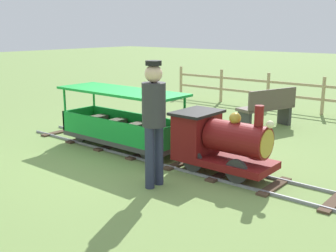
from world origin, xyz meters
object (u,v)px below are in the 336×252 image
at_px(conductor_person, 154,114).
at_px(park_bench, 267,108).
at_px(locomotive, 219,140).
at_px(passenger_car, 122,125).

bearing_deg(conductor_person, park_bench, -174.96).
xyz_separation_m(locomotive, conductor_person, (0.94, -0.37, 0.47)).
xyz_separation_m(conductor_person, park_bench, (-3.89, -0.34, -0.54)).
height_order(locomotive, conductor_person, conductor_person).
xyz_separation_m(locomotive, park_bench, (-2.95, -0.72, -0.07)).
height_order(passenger_car, park_bench, passenger_car).
relative_size(passenger_car, conductor_person, 1.45).
distance_m(conductor_person, park_bench, 3.94).
height_order(locomotive, passenger_car, locomotive).
xyz_separation_m(passenger_car, park_bench, (-2.95, 1.21, -0.01)).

